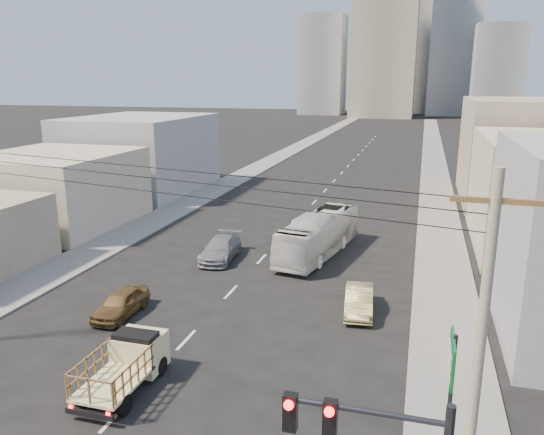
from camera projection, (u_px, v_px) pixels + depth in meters
The scene contains 19 objects.
sidewalk_left at pixel (282, 155), 85.47m from camera, with size 3.50×180.00×0.12m, color slate.
sidewalk_right at pixel (434, 161), 79.25m from camera, with size 3.50×180.00×0.12m, color slate.
lane_dashes at pixel (338, 177), 66.54m from camera, with size 0.15×104.00×0.01m.
flatbed_pickup at pixel (125, 362), 20.60m from camera, with size 1.95×4.41×1.90m.
city_bus at pixel (319, 234), 36.45m from camera, with size 2.42×10.33×2.88m, color silver.
sedan_brown at pixel (121, 303), 27.09m from camera, with size 1.57×3.91×1.33m, color brown.
sedan_tan at pixel (359, 300), 27.43m from camera, with size 1.40×4.01×1.32m, color #998B59.
sedan_grey at pixel (221, 249), 35.65m from camera, with size 2.01×4.95×1.44m, color gray.
green_sign at pixel (451, 376), 14.69m from camera, with size 0.18×1.60×5.00m.
utility_pole at pixel (476, 379), 11.92m from camera, with size 1.80×0.24×10.00m.
overhead_wires at pixel (85, 172), 16.34m from camera, with size 23.01×5.02×0.72m.
bldg_right_far at pixel (529, 151), 51.62m from camera, with size 12.00×16.00×10.00m, color gray.
bldg_left_mid at pixel (56, 189), 43.81m from camera, with size 11.00×12.00×6.00m, color #B7B194.
bldg_left_far at pixel (141, 154), 57.67m from camera, with size 12.00×16.00×8.00m, color #969699.
high_rise_tower at pixel (386, 21), 169.04m from camera, with size 20.00×20.00×60.00m, color gray.
midrise_ne at pixel (454, 55), 179.70m from camera, with size 16.00×16.00×40.00m, color gray.
midrise_nw at pixel (323, 65), 187.43m from camera, with size 15.00×15.00×34.00m, color gray.
midrise_back at pixel (418, 52), 196.34m from camera, with size 18.00×18.00×44.00m, color #969699.
midrise_east at pixel (497, 73), 159.40m from camera, with size 14.00×14.00×28.00m, color gray.
Camera 1 is at (9.97, -12.48, 11.69)m, focal length 35.00 mm.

